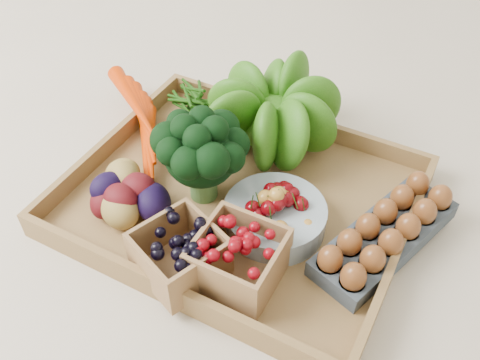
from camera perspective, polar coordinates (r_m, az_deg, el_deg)
The scene contains 10 objects.
ground at distance 0.92m, azimuth -0.00°, elevation -2.67°, with size 4.00×4.00×0.00m, color beige.
tray at distance 0.91m, azimuth -0.00°, elevation -2.35°, with size 0.55×0.45×0.01m, color olive.
carrots at distance 1.01m, azimuth -9.86°, elevation 5.28°, with size 0.22×0.16×0.05m, color #CE2F00, non-canonical shape.
lettuce at distance 0.96m, azimuth 3.43°, elevation 7.74°, with size 0.17×0.17×0.17m, color #1B520C.
broccoli at distance 0.87m, azimuth -4.04°, elevation 1.20°, with size 0.15×0.15×0.12m, color black, non-canonical shape.
cherry_bowl at distance 0.85m, azimuth 3.72°, elevation -3.99°, with size 0.16×0.16×0.04m, color #8C9EA5.
egg_carton at distance 0.86m, azimuth 15.17°, elevation -6.01°, with size 0.09×0.27×0.03m, color #3B444C.
potatoes at distance 0.88m, azimuth -12.40°, elevation -0.66°, with size 0.16×0.16×0.09m, color #430A0E, non-canonical shape.
punnet_blackberry at distance 0.79m, azimuth -6.47°, elevation -7.86°, with size 0.11×0.11×0.08m, color black.
punnet_raspberry at distance 0.77m, azimuth -0.18°, elevation -8.45°, with size 0.12×0.12×0.08m, color #6F040C.
Camera 1 is at (0.29, -0.55, 0.67)m, focal length 40.00 mm.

